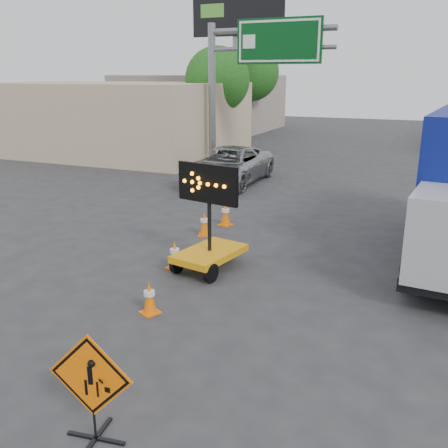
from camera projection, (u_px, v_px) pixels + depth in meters
The scene contains 14 objects.
ground at pixel (102, 390), 7.32m from camera, with size 100.00×100.00×0.00m, color #2D2D30.
storefront_left_near at pixel (112, 117), 29.66m from camera, with size 14.00×10.00×4.00m, color tan.
storefront_left_far at pixel (200, 102), 42.28m from camera, with size 12.00×10.00×4.40m, color gray.
highway_gantry at pixel (251, 61), 23.33m from camera, with size 6.18×0.38×6.90m.
billboard at pixel (238, 26), 31.13m from camera, with size 6.10×0.54×9.85m.
tree_left_near at pixel (217, 80), 28.51m from camera, with size 3.71×3.71×6.03m.
tree_left_far at pixel (250, 72), 35.79m from camera, with size 4.10×4.10×6.66m.
construction_sign at pixel (91, 386), 6.09m from camera, with size 1.11×0.79×1.49m.
arrow_board at pixel (210, 246), 11.69m from camera, with size 1.59×1.94×2.53m.
pickup_truck at pixel (229, 166), 20.98m from camera, with size 2.53×5.48×1.52m, color #ACAEB3.
cone_a at pixel (149, 297), 9.58m from camera, with size 0.44×0.44×0.66m.
cone_b at pixel (175, 254), 11.82m from camera, with size 0.41×0.41×0.69m.
cone_c at pixel (204, 224), 14.24m from camera, with size 0.46×0.46×0.71m.
cone_d at pixel (225, 214), 15.22m from camera, with size 0.45×0.45×0.73m.
Camera 1 is at (4.17, -5.07, 4.43)m, focal length 40.00 mm.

